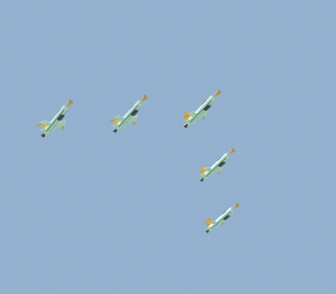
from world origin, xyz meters
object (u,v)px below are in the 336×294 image
fighter_jet_left_wing (217,166)px  fighter_jet_right_outer (56,119)px  fighter_jet_right_wing (130,115)px  fighter_jet_left_outer (222,218)px  fighter_jet_lead (202,110)px

fighter_jet_left_wing → fighter_jet_right_outer: 53.46m
fighter_jet_right_wing → fighter_jet_left_outer: bearing=-163.5°
fighter_jet_lead → fighter_jet_left_outer: bearing=-138.8°
fighter_jet_lead → fighter_jet_right_outer: 43.83m
fighter_jet_lead → fighter_jet_right_wing: (-21.19, 5.18, 0.26)m
fighter_jet_lead → fighter_jet_left_wing: bearing=-142.3°
fighter_jet_lead → fighter_jet_right_outer: bearing=-41.7°
fighter_jet_left_outer → fighter_jet_lead: bearing=41.2°
fighter_jet_lead → fighter_jet_right_outer: size_ratio=1.00×
fighter_jet_right_wing → fighter_jet_left_outer: fighter_jet_right_wing is taller
fighter_jet_left_wing → fighter_jet_left_outer: size_ratio=1.00×
fighter_jet_left_outer → fighter_jet_left_wing: bearing=44.9°
fighter_jet_left_outer → fighter_jet_right_outer: bearing=0.6°
fighter_jet_lead → fighter_jet_left_wing: size_ratio=1.00×
fighter_jet_right_wing → fighter_jet_left_outer: size_ratio=1.00×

